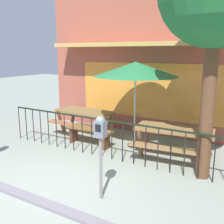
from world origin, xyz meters
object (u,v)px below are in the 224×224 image
object	(u,v)px
patio_umbrella	(136,69)
parking_meter_near	(100,136)
picnic_table_right	(174,134)
picnic_table_left	(84,116)
patio_bench	(89,133)

from	to	relation	value
patio_umbrella	parking_meter_near	xyz separation A→B (m)	(0.68, -2.73, -0.93)
picnic_table_right	patio_umbrella	size ratio (longest dim) A/B	0.85
patio_umbrella	parking_meter_near	bearing A→B (deg)	-76.03
picnic_table_right	parking_meter_near	size ratio (longest dim) A/B	1.30
picnic_table_left	picnic_table_right	distance (m)	3.03
picnic_table_right	patio_umbrella	bearing A→B (deg)	164.80
picnic_table_right	patio_umbrella	distance (m)	1.93
patio_umbrella	patio_bench	world-z (taller)	patio_umbrella
patio_umbrella	parking_meter_near	size ratio (longest dim) A/B	1.53
picnic_table_left	patio_umbrella	size ratio (longest dim) A/B	0.83
picnic_table_left	picnic_table_right	bearing A→B (deg)	-9.15
patio_umbrella	patio_bench	bearing A→B (deg)	-152.59
picnic_table_right	patio_bench	bearing A→B (deg)	-173.90
picnic_table_left	patio_bench	xyz separation A→B (m)	(0.69, -0.73, -0.26)
picnic_table_left	picnic_table_right	world-z (taller)	same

